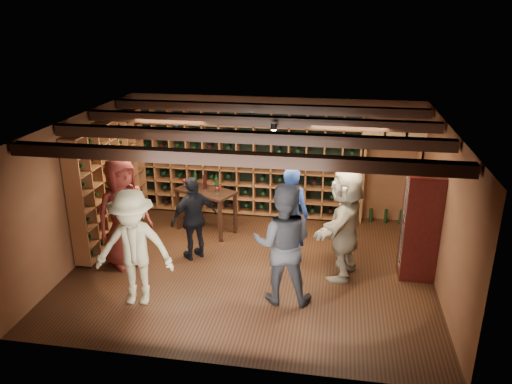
% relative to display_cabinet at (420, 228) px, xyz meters
% --- Properties ---
extents(ground, '(6.00, 6.00, 0.00)m').
position_rel_display_cabinet_xyz_m(ground, '(-2.71, -0.20, -0.86)').
color(ground, '#34190E').
rests_on(ground, ground).
extents(room_shell, '(6.00, 6.00, 6.00)m').
position_rel_display_cabinet_xyz_m(room_shell, '(-2.71, -0.15, 1.56)').
color(room_shell, brown).
rests_on(room_shell, ground).
extents(wine_rack_back, '(4.65, 0.30, 2.20)m').
position_rel_display_cabinet_xyz_m(wine_rack_back, '(-3.24, 2.13, 0.29)').
color(wine_rack_back, brown).
rests_on(wine_rack_back, ground).
extents(wine_rack_left, '(0.30, 2.65, 2.20)m').
position_rel_display_cabinet_xyz_m(wine_rack_left, '(-5.54, 0.62, 0.29)').
color(wine_rack_left, brown).
rests_on(wine_rack_left, ground).
extents(crate_shelf, '(1.20, 0.32, 2.07)m').
position_rel_display_cabinet_xyz_m(crate_shelf, '(-0.31, 2.12, 0.71)').
color(crate_shelf, brown).
rests_on(crate_shelf, ground).
extents(display_cabinet, '(0.55, 0.50, 1.75)m').
position_rel_display_cabinet_xyz_m(display_cabinet, '(0.00, 0.00, 0.00)').
color(display_cabinet, '#390D0B').
rests_on(display_cabinet, ground).
extents(man_blue_shirt, '(0.69, 0.53, 1.71)m').
position_rel_display_cabinet_xyz_m(man_blue_shirt, '(-2.11, 0.22, 0.00)').
color(man_blue_shirt, navy).
rests_on(man_blue_shirt, ground).
extents(man_grey_suit, '(0.93, 0.73, 1.87)m').
position_rel_display_cabinet_xyz_m(man_grey_suit, '(-2.09, -1.08, 0.08)').
color(man_grey_suit, '#222327').
rests_on(man_grey_suit, ground).
extents(guest_red_floral, '(1.07, 1.10, 1.91)m').
position_rel_display_cabinet_xyz_m(guest_red_floral, '(-4.87, -0.40, 0.10)').
color(guest_red_floral, maroon).
rests_on(guest_red_floral, ground).
extents(guest_woman_black, '(0.89, 0.88, 1.50)m').
position_rel_display_cabinet_xyz_m(guest_woman_black, '(-3.77, 0.02, -0.10)').
color(guest_woman_black, black).
rests_on(guest_woman_black, ground).
extents(guest_khaki, '(1.23, 0.79, 1.79)m').
position_rel_display_cabinet_xyz_m(guest_khaki, '(-4.23, -1.51, 0.04)').
color(guest_khaki, gray).
rests_on(guest_khaki, ground).
extents(guest_beige, '(0.99, 1.81, 1.86)m').
position_rel_display_cabinet_xyz_m(guest_beige, '(-1.19, -0.18, 0.07)').
color(guest_beige, gray).
rests_on(guest_beige, ground).
extents(tasting_table, '(1.28, 0.99, 1.15)m').
position_rel_display_cabinet_xyz_m(tasting_table, '(-3.86, 1.13, -0.09)').
color(tasting_table, black).
rests_on(tasting_table, ground).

